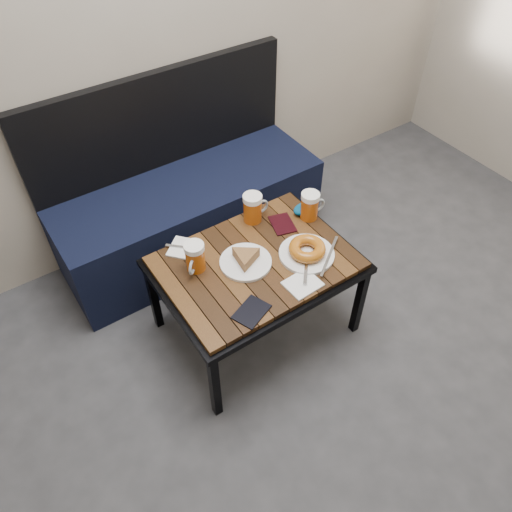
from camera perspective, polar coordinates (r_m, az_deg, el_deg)
bench at (r=2.72m, az=-7.82°, el=5.48°), size 1.40×0.50×0.95m
cafe_table at (r=2.16m, az=0.00°, el=-1.32°), size 0.84×0.62×0.47m
beer_mug_left at (r=2.07m, az=-7.00°, el=-0.13°), size 0.12×0.12×0.14m
beer_mug_centre at (r=2.27m, az=-0.34°, el=5.53°), size 0.13×0.09×0.14m
beer_mug_right at (r=2.30m, az=6.20°, el=5.76°), size 0.13×0.09×0.14m
plate_pie at (r=2.10m, az=-1.20°, el=-0.39°), size 0.22×0.22×0.06m
plate_bagel at (r=2.14m, az=5.85°, el=0.57°), size 0.30×0.27×0.07m
napkin_left at (r=2.20m, az=-8.20°, el=0.89°), size 0.18×0.18×0.01m
napkin_right at (r=2.05m, az=5.34°, el=-3.20°), size 0.14×0.12×0.01m
passport_navy at (r=1.95m, az=-0.52°, el=-6.39°), size 0.17×0.15×0.01m
passport_burgundy at (r=2.30m, az=3.03°, el=3.67°), size 0.13×0.16×0.01m
knit_pouch at (r=2.35m, az=5.49°, el=5.40°), size 0.11×0.07×0.05m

